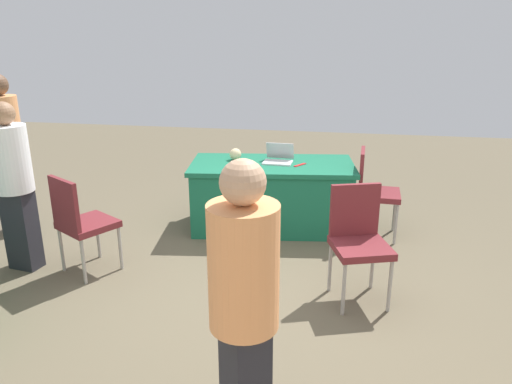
% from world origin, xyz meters
% --- Properties ---
extents(ground_plane, '(14.40, 14.40, 0.00)m').
position_xyz_m(ground_plane, '(0.00, 0.00, 0.00)').
color(ground_plane, brown).
extents(table_foreground, '(1.92, 1.13, 0.75)m').
position_xyz_m(table_foreground, '(0.13, -1.47, 0.38)').
color(table_foreground, '#196647').
rests_on(table_foreground, ground).
extents(chair_near_front, '(0.46, 0.46, 0.96)m').
position_xyz_m(chair_near_front, '(-0.97, -1.40, 0.55)').
color(chair_near_front, '#9E9993').
rests_on(chair_near_front, ground).
extents(chair_tucked_right, '(0.60, 0.60, 0.94)m').
position_xyz_m(chair_tucked_right, '(1.68, -0.02, 0.54)').
color(chair_tucked_right, '#9E9993').
rests_on(chair_tucked_right, ground).
extents(chair_aisle, '(0.56, 0.56, 0.96)m').
position_xyz_m(chair_aisle, '(-0.79, -0.03, 0.56)').
color(chair_aisle, '#9E9993').
rests_on(chair_aisle, ground).
extents(person_presenter, '(0.39, 0.39, 1.58)m').
position_xyz_m(person_presenter, '(2.29, -0.03, 0.87)').
color(person_presenter, '#26262D').
rests_on(person_presenter, ground).
extents(person_attendee_standing, '(0.47, 0.47, 1.62)m').
position_xyz_m(person_attendee_standing, '(-0.19, 1.72, 0.90)').
color(person_attendee_standing, '#26262D').
rests_on(person_attendee_standing, ground).
extents(person_attendee_browsing, '(0.46, 0.46, 1.74)m').
position_xyz_m(person_attendee_browsing, '(2.94, -0.85, 0.97)').
color(person_attendee_browsing, '#26262D').
rests_on(person_attendee_browsing, ground).
extents(laptop_silver, '(0.33, 0.31, 0.21)m').
position_xyz_m(laptop_silver, '(0.07, -1.53, 0.79)').
color(laptop_silver, silver).
rests_on(laptop_silver, table_foreground).
extents(yarn_ball, '(0.13, 0.13, 0.13)m').
position_xyz_m(yarn_ball, '(0.57, -1.54, 0.82)').
color(yarn_ball, beige).
rests_on(yarn_ball, table_foreground).
extents(scissors_red, '(0.13, 0.17, 0.01)m').
position_xyz_m(scissors_red, '(-0.18, -1.44, 0.76)').
color(scissors_red, red).
rests_on(scissors_red, table_foreground).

